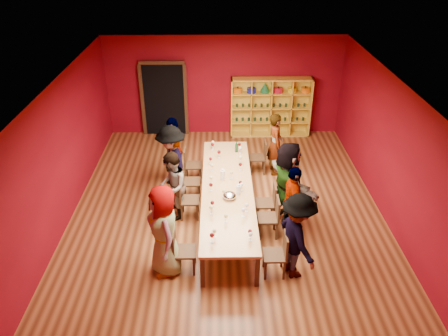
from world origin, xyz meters
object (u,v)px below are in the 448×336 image
at_px(person_right_4, 275,144).
at_px(chair_person_right_1, 272,215).
at_px(chair_person_left_4, 190,163).
at_px(chair_person_right_4, 261,155).
at_px(tasting_table, 227,190).
at_px(shelving_unit, 271,104).
at_px(person_left_2, 172,186).
at_px(spittoon_bowl, 230,196).
at_px(person_left_0, 164,231).
at_px(person_right_2, 287,183).
at_px(chair_person_left_3, 188,179).
at_px(chair_person_left_2, 186,198).
at_px(wine_bottle, 237,148).
at_px(person_left_3, 172,164).
at_px(person_left_4, 174,150).
at_px(chair_person_right_0, 279,252).
at_px(person_right_0, 297,236).
at_px(person_right_1, 292,203).
at_px(chair_person_right_2, 269,201).
at_px(chair_person_left_0, 180,249).

bearing_deg(person_right_4, chair_person_right_1, 170.52).
xyz_separation_m(chair_person_left_4, chair_person_right_4, (1.82, 0.39, 0.00)).
bearing_deg(tasting_table, shelving_unit, 72.08).
height_order(person_left_2, spittoon_bowl, person_left_2).
xyz_separation_m(person_left_0, chair_person_right_4, (2.09, 3.68, -0.42)).
height_order(person_right_2, person_right_4, person_right_2).
xyz_separation_m(person_left_0, chair_person_left_3, (0.27, 2.49, -0.42)).
height_order(chair_person_left_2, wine_bottle, wine_bottle).
distance_m(person_left_3, chair_person_right_4, 2.51).
relative_size(person_left_4, chair_person_right_0, 1.94).
distance_m(person_left_2, person_left_4, 1.58).
height_order(person_right_0, person_right_1, person_right_0).
relative_size(shelving_unit, person_right_4, 1.46).
bearing_deg(chair_person_right_2, person_right_0, -79.85).
xyz_separation_m(tasting_table, person_left_2, (-1.19, 0.00, 0.09)).
relative_size(person_left_3, person_right_0, 1.07).
xyz_separation_m(chair_person_right_0, chair_person_right_1, (0.00, 1.15, 0.00)).
xyz_separation_m(tasting_table, spittoon_bowl, (0.04, -0.43, 0.12)).
relative_size(chair_person_right_0, person_right_1, 0.55).
bearing_deg(person_left_2, person_left_0, -2.19).
distance_m(chair_person_left_0, person_left_3, 2.55).
xyz_separation_m(person_left_0, chair_person_left_4, (0.27, 3.29, -0.42)).
height_order(shelving_unit, chair_person_left_4, shelving_unit).
height_order(tasting_table, spittoon_bowl, spittoon_bowl).
bearing_deg(chair_person_right_1, chair_person_left_0, -150.57).
relative_size(person_left_3, chair_person_right_0, 2.08).
relative_size(shelving_unit, chair_person_left_2, 2.70).
xyz_separation_m(chair_person_left_2, person_left_3, (-0.35, 0.78, 0.43)).
height_order(chair_person_right_1, chair_person_right_4, same).
bearing_deg(chair_person_left_3, person_left_2, -109.84).
bearing_deg(wine_bottle, person_left_2, -131.03).
bearing_deg(person_right_2, chair_person_left_2, 65.32).
bearing_deg(chair_person_left_0, chair_person_right_1, 29.43).
xyz_separation_m(person_left_3, person_right_0, (2.48, -2.62, -0.06)).
xyz_separation_m(tasting_table, person_right_2, (1.27, -0.15, 0.24)).
distance_m(chair_person_left_0, person_left_2, 1.76).
bearing_deg(chair_person_left_4, person_right_2, -38.30).
relative_size(chair_person_right_1, person_right_1, 0.55).
xyz_separation_m(tasting_table, person_left_0, (-1.18, -1.72, 0.22)).
relative_size(chair_person_left_3, person_right_1, 0.55).
bearing_deg(person_left_3, chair_person_left_4, 135.74).
distance_m(shelving_unit, person_right_0, 6.16).
distance_m(person_right_1, person_right_4, 2.65).
xyz_separation_m(person_left_3, chair_person_right_0, (2.17, -2.62, -0.43)).
height_order(person_left_2, chair_person_right_0, person_left_2).
bearing_deg(wine_bottle, person_right_2, -61.23).
bearing_deg(person_left_0, spittoon_bowl, 116.06).
height_order(tasting_table, person_left_4, person_left_4).
xyz_separation_m(chair_person_left_3, spittoon_bowl, (0.95, -1.20, 0.32)).
distance_m(person_left_0, chair_person_left_4, 3.33).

